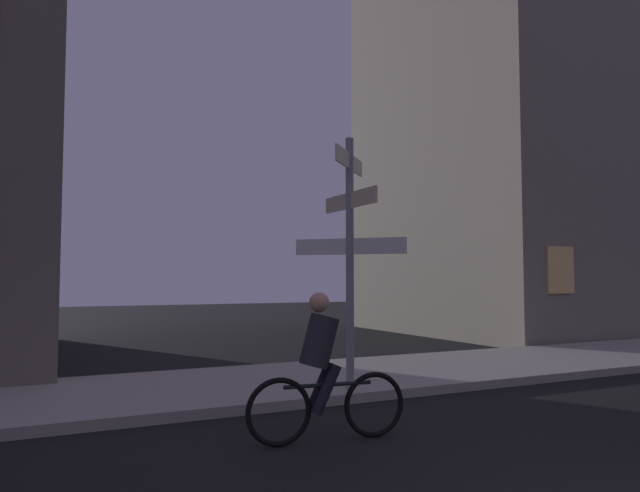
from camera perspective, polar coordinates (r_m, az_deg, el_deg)
sidewalk_kerb at (r=9.89m, az=-2.45°, el=-13.08°), size 40.00×3.33×0.14m
signpost at (r=8.70m, az=2.93°, el=0.54°), size 1.23×1.53×3.74m
cyclist at (r=6.45m, az=0.34°, el=-12.23°), size 1.82×0.37×1.61m
building_right_block at (r=24.50m, az=22.12°, el=18.57°), size 12.55×8.68×21.58m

